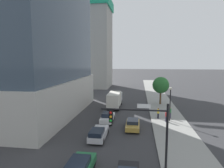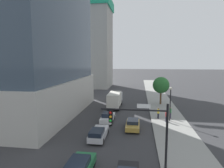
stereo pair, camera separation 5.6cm
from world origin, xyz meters
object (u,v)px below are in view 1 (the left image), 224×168
construction_building (89,40)px  car_silver (98,133)px  street_lamp (170,99)px  pedestrian_green_shirt (170,112)px  car_white (108,117)px  car_green (79,168)px  car_gold (133,124)px  street_tree (161,85)px  traffic_light_pole (142,124)px  pedestrian_yellow_shirt (158,113)px  box_truck (115,99)px  pedestrian_red_shirt (166,116)px

construction_building → car_silver: bearing=-74.1°
street_lamp → pedestrian_green_shirt: 2.96m
car_white → car_green: car_white is taller
car_silver → car_gold: (3.91, 4.07, -0.07)m
street_tree → car_green: bearing=-108.8°
street_tree → car_white: bearing=-125.5°
street_lamp → car_white: bearing=-171.7°
traffic_light_pole → car_gold: bearing=96.1°
street_tree → car_white: (-9.20, -12.92, -3.42)m
pedestrian_yellow_shirt → pedestrian_green_shirt: bearing=15.6°
box_truck → pedestrian_green_shirt: 11.46m
car_white → pedestrian_red_shirt: (8.80, 0.82, 0.26)m
traffic_light_pole → pedestrian_green_shirt: traffic_light_pole is taller
construction_building → car_silver: size_ratio=8.07×
car_green → pedestrian_red_shirt: size_ratio=2.74×
traffic_light_pole → street_lamp: 14.27m
car_green → construction_building: bearing=103.7°
box_truck → car_white: bearing=-90.0°
car_green → street_lamp: bearing=58.8°
car_white → car_gold: size_ratio=1.08×
car_silver → pedestrian_green_shirt: (9.68, 9.54, 0.32)m
car_white → box_truck: size_ratio=0.57×
street_lamp → car_silver: (-9.38, -8.06, -2.86)m
street_lamp → street_tree: 11.56m
street_lamp → pedestrian_red_shirt: size_ratio=3.14×
construction_building → pedestrian_yellow_shirt: (20.56, -35.99, -15.16)m
box_truck → pedestrian_green_shirt: box_truck is taller
construction_building → traffic_light_pole: construction_building is taller
car_silver → car_gold: 5.64m
traffic_light_pole → street_tree: street_tree is taller
construction_building → car_white: bearing=-71.5°
street_tree → pedestrian_yellow_shirt: street_tree is taller
pedestrian_yellow_shirt → street_lamp: bearing=-30.2°
car_silver → street_lamp: bearing=40.7°
car_silver → car_gold: car_silver is taller
street_lamp → street_tree: size_ratio=0.91×
street_lamp → car_gold: size_ratio=1.28×
car_green → box_truck: 23.11m
car_white → car_green: bearing=-90.0°
car_gold → box_truck: bearing=108.7°
construction_building → car_gold: construction_building is taller
street_lamp → pedestrian_yellow_shirt: street_lamp is taller
traffic_light_pole → car_white: traffic_light_pole is taller
street_tree → box_truck: bearing=-156.7°
construction_building → street_lamp: (22.18, -36.93, -12.58)m
car_gold → pedestrian_green_shirt: size_ratio=2.29×
pedestrian_red_shirt → car_gold: bearing=-144.9°
construction_building → traffic_light_pole: (17.74, -50.49, -12.18)m
car_gold → construction_building: bearing=112.2°
street_tree → car_gold: bearing=-108.8°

